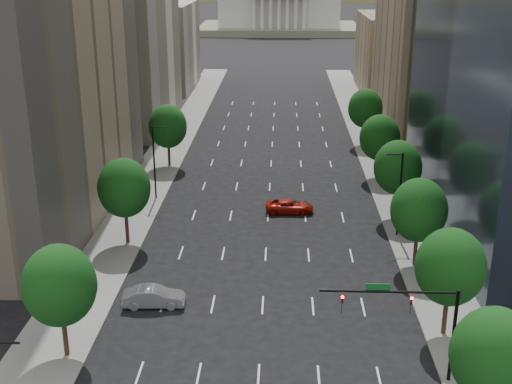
# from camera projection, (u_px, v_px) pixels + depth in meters

# --- Properties ---
(sidewalk_left) EXTENTS (6.00, 200.00, 0.15)m
(sidewalk_left) POSITION_uv_depth(u_px,v_px,m) (131.00, 214.00, 74.55)
(sidewalk_left) COLOR slate
(sidewalk_left) RESTS_ON ground
(sidewalk_right) EXTENTS (6.00, 200.00, 0.15)m
(sidewalk_right) POSITION_uv_depth(u_px,v_px,m) (408.00, 218.00, 73.41)
(sidewalk_right) COLOR slate
(sidewalk_right) RESTS_ON ground
(midrise_cream_left) EXTENTS (14.00, 30.00, 35.00)m
(midrise_cream_left) POSITION_uv_depth(u_px,v_px,m) (123.00, 19.00, 109.49)
(midrise_cream_left) COLOR beige
(midrise_cream_left) RESTS_ON ground
(filler_left) EXTENTS (14.00, 26.00, 18.00)m
(filler_left) POSITION_uv_depth(u_px,v_px,m) (161.00, 46.00, 143.40)
(filler_left) COLOR beige
(filler_left) RESTS_ON ground
(parking_tan_right) EXTENTS (14.00, 30.00, 30.00)m
(parking_tan_right) POSITION_uv_depth(u_px,v_px,m) (430.00, 38.00, 105.67)
(parking_tan_right) COLOR #8C7759
(parking_tan_right) RESTS_ON ground
(filler_right) EXTENTS (14.00, 26.00, 16.00)m
(filler_right) POSITION_uv_depth(u_px,v_px,m) (395.00, 54.00, 139.08)
(filler_right) COLOR #8C7759
(filler_right) RESTS_ON ground
(tree_right_0) EXTENTS (5.20, 5.20, 8.39)m
(tree_right_0) POSITION_uv_depth(u_px,v_px,m) (494.00, 356.00, 38.75)
(tree_right_0) COLOR #382316
(tree_right_0) RESTS_ON ground
(tree_right_1) EXTENTS (5.20, 5.20, 8.75)m
(tree_right_1) POSITION_uv_depth(u_px,v_px,m) (450.00, 267.00, 48.98)
(tree_right_1) COLOR #382316
(tree_right_1) RESTS_ON ground
(tree_right_2) EXTENTS (5.20, 5.20, 8.61)m
(tree_right_2) POSITION_uv_depth(u_px,v_px,m) (419.00, 210.00, 60.32)
(tree_right_2) COLOR #382316
(tree_right_2) RESTS_ON ground
(tree_right_3) EXTENTS (5.20, 5.20, 8.89)m
(tree_right_3) POSITION_uv_depth(u_px,v_px,m) (398.00, 167.00, 71.51)
(tree_right_3) COLOR #382316
(tree_right_3) RESTS_ON ground
(tree_right_4) EXTENTS (5.20, 5.20, 8.46)m
(tree_right_4) POSITION_uv_depth(u_px,v_px,m) (380.00, 138.00, 84.83)
(tree_right_4) COLOR #382316
(tree_right_4) RESTS_ON ground
(tree_right_5) EXTENTS (5.20, 5.20, 8.75)m
(tree_right_5) POSITION_uv_depth(u_px,v_px,m) (365.00, 108.00, 99.78)
(tree_right_5) COLOR #382316
(tree_right_5) RESTS_ON ground
(tree_left_0) EXTENTS (5.20, 5.20, 8.75)m
(tree_left_0) POSITION_uv_depth(u_px,v_px,m) (60.00, 285.00, 46.24)
(tree_left_0) COLOR #382316
(tree_left_0) RESTS_ON ground
(tree_left_1) EXTENTS (5.20, 5.20, 8.97)m
(tree_left_1) POSITION_uv_depth(u_px,v_px,m) (124.00, 188.00, 64.99)
(tree_left_1) COLOR #382316
(tree_left_1) RESTS_ON ground
(tree_left_2) EXTENTS (5.20, 5.20, 8.68)m
(tree_left_2) POSITION_uv_depth(u_px,v_px,m) (168.00, 126.00, 89.55)
(tree_left_2) COLOR #382316
(tree_left_2) RESTS_ON ground
(streetlight_rn) EXTENTS (1.70, 0.20, 9.00)m
(streetlight_rn) POSITION_uv_depth(u_px,v_px,m) (399.00, 192.00, 67.18)
(streetlight_rn) COLOR black
(streetlight_rn) RESTS_ON ground
(streetlight_ln) EXTENTS (1.70, 0.20, 9.00)m
(streetlight_ln) POSITION_uv_depth(u_px,v_px,m) (155.00, 160.00, 77.57)
(streetlight_ln) COLOR black
(streetlight_ln) RESTS_ON ground
(traffic_signal) EXTENTS (9.12, 0.40, 7.38)m
(traffic_signal) POSITION_uv_depth(u_px,v_px,m) (418.00, 314.00, 43.65)
(traffic_signal) COLOR black
(traffic_signal) RESTS_ON ground
(capitol) EXTENTS (60.00, 40.00, 35.20)m
(capitol) POSITION_uv_depth(u_px,v_px,m) (279.00, 9.00, 249.60)
(capitol) COLOR #596647
(capitol) RESTS_ON ground
(foothills) EXTENTS (720.00, 413.00, 263.00)m
(foothills) POSITION_uv_depth(u_px,v_px,m) (320.00, 33.00, 592.94)
(foothills) COLOR olive
(foothills) RESTS_ON ground
(car_silver) EXTENTS (5.22, 2.08, 1.69)m
(car_silver) POSITION_uv_depth(u_px,v_px,m) (154.00, 297.00, 54.78)
(car_silver) COLOR gray
(car_silver) RESTS_ON ground
(car_red_far) EXTENTS (5.45, 2.58, 1.50)m
(car_red_far) POSITION_uv_depth(u_px,v_px,m) (290.00, 206.00, 74.89)
(car_red_far) COLOR #9B130B
(car_red_far) RESTS_ON ground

